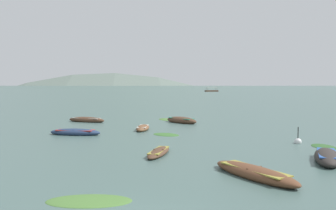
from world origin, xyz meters
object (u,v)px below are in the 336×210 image
(rowboat_0, at_px, (181,120))
(rowboat_6, at_px, (86,120))
(rowboat_2, at_px, (254,173))
(rowboat_5, at_px, (327,157))
(mooring_buoy, at_px, (298,142))
(ferry_0, at_px, (212,91))
(rowboat_1, at_px, (143,128))
(rowboat_3, at_px, (159,152))
(rowboat_4, at_px, (75,132))

(rowboat_0, xyz_separation_m, rowboat_6, (-9.77, 1.26, -0.03))
(rowboat_2, bearing_deg, rowboat_5, 31.50)
(rowboat_5, relative_size, mooring_buoy, 3.32)
(rowboat_2, height_order, rowboat_5, rowboat_5)
(rowboat_5, height_order, ferry_0, ferry_0)
(ferry_0, distance_m, mooring_buoy, 165.55)
(rowboat_1, relative_size, mooring_buoy, 2.77)
(rowboat_0, bearing_deg, rowboat_3, -99.26)
(rowboat_0, xyz_separation_m, ferry_0, (28.87, 151.47, 0.21))
(rowboat_3, bearing_deg, rowboat_2, -51.31)
(rowboat_2, height_order, rowboat_3, rowboat_2)
(rowboat_2, xyz_separation_m, rowboat_4, (-10.22, 12.72, 0.00))
(rowboat_2, xyz_separation_m, ferry_0, (27.53, 172.18, 0.26))
(rowboat_6, height_order, mooring_buoy, mooring_buoy)
(rowboat_2, xyz_separation_m, rowboat_6, (-11.11, 21.97, 0.02))
(rowboat_3, distance_m, rowboat_5, 8.72)
(rowboat_3, relative_size, mooring_buoy, 2.85)
(rowboat_0, bearing_deg, rowboat_1, -125.03)
(rowboat_5, bearing_deg, rowboat_2, -148.50)
(rowboat_6, bearing_deg, rowboat_4, -84.52)
(rowboat_0, height_order, mooring_buoy, mooring_buoy)
(rowboat_2, distance_m, rowboat_5, 5.34)
(rowboat_2, distance_m, mooring_buoy, 9.71)
(rowboat_4, xyz_separation_m, rowboat_6, (-0.89, 9.25, 0.02))
(rowboat_1, relative_size, rowboat_6, 0.78)
(rowboat_0, xyz_separation_m, rowboat_2, (1.34, -20.71, -0.05))
(rowboat_3, bearing_deg, rowboat_1, 96.41)
(rowboat_0, height_order, rowboat_4, rowboat_0)
(rowboat_4, relative_size, rowboat_6, 0.96)
(rowboat_1, bearing_deg, rowboat_6, 132.27)
(rowboat_0, distance_m, ferry_0, 154.20)
(rowboat_4, height_order, rowboat_5, rowboat_5)
(rowboat_0, height_order, rowboat_1, rowboat_0)
(rowboat_3, relative_size, ferry_0, 0.46)
(rowboat_4, bearing_deg, rowboat_6, 95.48)
(rowboat_2, bearing_deg, rowboat_6, 116.82)
(mooring_buoy, bearing_deg, rowboat_6, 139.87)
(rowboat_2, distance_m, rowboat_6, 24.62)
(rowboat_4, height_order, rowboat_6, rowboat_6)
(rowboat_4, distance_m, rowboat_5, 17.80)
(rowboat_0, distance_m, mooring_buoy, 14.23)
(ferry_0, xyz_separation_m, mooring_buoy, (-22.21, -164.06, -0.34))
(rowboat_0, xyz_separation_m, rowboat_1, (-3.75, -5.36, -0.07))
(rowboat_6, bearing_deg, rowboat_1, -47.73)
(rowboat_3, relative_size, rowboat_6, 0.81)
(ferry_0, relative_size, mooring_buoy, 6.19)
(rowboat_3, bearing_deg, rowboat_5, -13.92)
(rowboat_4, bearing_deg, rowboat_1, 27.13)
(rowboat_4, bearing_deg, rowboat_0, 41.95)
(ferry_0, bearing_deg, rowboat_0, -100.79)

